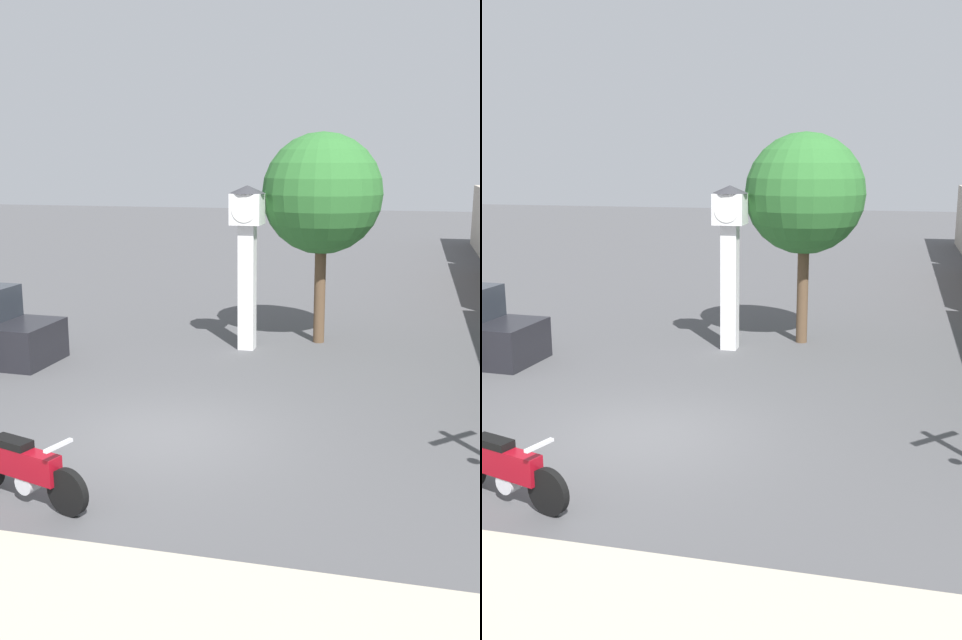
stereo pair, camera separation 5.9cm
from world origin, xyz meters
TOP-DOWN VIEW (x-y plane):
  - ground_plane at (0.00, 0.00)m, footprint 120.00×120.00m
  - motorcycle at (-1.12, -2.81)m, footprint 2.26×0.85m
  - clock_tower at (0.08, 6.26)m, footprint 0.93×0.93m
  - street_tree at (1.81, 7.39)m, footprint 3.14×3.14m

SIDE VIEW (x-z plane):
  - ground_plane at x=0.00m, z-range 0.00..0.00m
  - motorcycle at x=-1.12m, z-range -0.02..1.01m
  - clock_tower at x=0.08m, z-range 0.68..4.89m
  - street_tree at x=1.81m, z-range 1.18..6.73m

